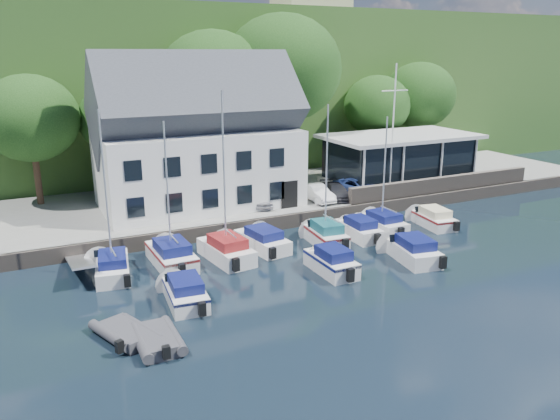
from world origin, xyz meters
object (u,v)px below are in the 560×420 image
Objects in this scene: boat_r1_1 at (167,188)px; boat_r2_0 at (185,289)px; boat_r2_3 at (412,248)px; harbor_building at (197,146)px; club_pavilion at (399,158)px; boat_r1_0 at (107,204)px; boat_r1_5 at (359,227)px; car_dgrey at (336,191)px; dinghy_1 at (157,338)px; boat_r1_2 at (224,183)px; car_blue at (358,186)px; boat_r2_2 at (331,259)px; boat_r1_7 at (433,216)px; boat_r1_6 at (384,171)px; boat_r1_3 at (262,238)px; flagpole at (393,130)px; boat_r1_4 at (326,173)px; dinghy_0 at (126,331)px; car_silver at (262,198)px; car_white at (317,193)px.

boat_r2_0 is at bearing -99.53° from boat_r1_1.
harbor_building is at bearing 130.77° from boat_r2_3.
club_pavilion is 27.23m from boat_r1_0.
boat_r2_3 is at bearing -81.47° from boat_r1_5.
car_dgrey is at bearing 19.17° from boat_r1_1.
boat_r2_3 is 16.40m from dinghy_1.
boat_r2_0 is (-3.85, -4.45, -4.05)m from boat_r1_2.
boat_r2_2 is at bearing -149.28° from car_blue.
boat_r2_0 is (-19.45, -4.31, 0.00)m from boat_r1_7.
boat_r1_6 is 5.36m from boat_r1_7.
boat_r1_6 is (0.25, -5.68, 2.68)m from car_dgrey.
boat_r1_0 is at bearing 173.23° from boat_r1_3.
boat_r1_7 is (-0.47, -5.72, -5.39)m from flagpole.
club_pavilion is 16.77m from boat_r2_3.
car_dgrey is 6.51m from flagpole.
boat_r1_1 is at bearing -160.10° from club_pavilion.
boat_r1_4 is (-6.85, -6.52, 3.02)m from car_blue.
flagpole reaches higher than dinghy_0.
club_pavilion is 19.95m from boat_r2_2.
car_white reaches higher than car_silver.
car_white is at bearing 88.83° from boat_r1_5.
car_white is at bearing 64.31° from boat_r2_2.
harbor_building reaches higher than boat_r2_0.
car_white is 8.83m from boat_r1_3.
boat_r1_6 is at bearing -133.03° from club_pavilion.
dinghy_0 is at bearing -155.85° from boat_r1_5.
car_white is at bearing 28.87° from boat_r1_3.
boat_r1_7 is (10.30, -6.75, -0.91)m from car_silver.
boat_r1_2 is 11.67m from boat_r1_6.
boat_r2_0 is 1.08× the size of boat_r2_2.
boat_r1_4 is at bearing -115.77° from car_dgrey.
boat_r1_1 reaches higher than boat_r1_5.
boat_r1_7 is 7.33m from boat_r2_3.
boat_r2_0 is at bearing 58.05° from dinghy_1.
club_pavilion is at bearing 27.02° from boat_r1_0.
car_blue is at bearing 18.07° from boat_r1_2.
boat_r1_6 is at bearing -127.80° from car_blue.
flagpole is 11.01m from boat_r1_4.
harbor_building is at bearing 66.93° from dinghy_1.
boat_r1_7 reaches higher than dinghy_1.
car_blue is at bearing 16.79° from car_dgrey.
boat_r1_1 is 0.99× the size of boat_r1_4.
car_blue is at bearing 11.77° from dinghy_0.
car_blue is at bearing 25.61° from boat_r1_0.
harbor_building is 1.09× the size of club_pavilion.
flagpole is 17.07m from boat_r1_2.
car_dgrey is at bearing 23.12° from boat_r1_3.
car_blue reaches higher than boat_r2_0.
boat_r2_2 is (8.48, 0.07, 0.09)m from boat_r2_0.
boat_r1_3 is at bearing 17.03° from dinghy_0.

